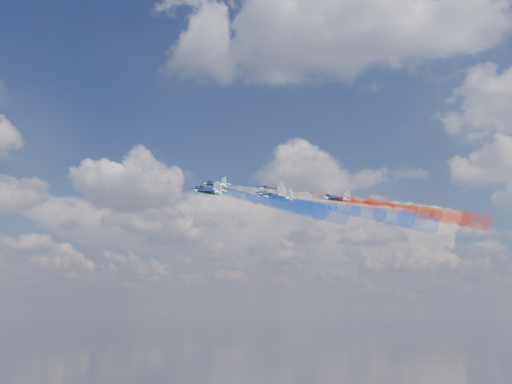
% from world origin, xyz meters
% --- Properties ---
extents(jet_lead, '(16.77, 15.57, 7.90)m').
position_xyz_m(jet_lead, '(-10.48, 9.00, 165.22)').
color(jet_lead, black).
extents(trail_lead, '(36.74, 22.47, 15.00)m').
position_xyz_m(trail_lead, '(11.36, -2.44, 158.55)').
color(trail_lead, white).
extents(jet_inner_left, '(16.77, 15.57, 7.90)m').
position_xyz_m(jet_inner_left, '(-7.03, -6.17, 160.12)').
color(jet_inner_left, black).
extents(trail_inner_left, '(36.74, 22.47, 15.00)m').
position_xyz_m(trail_inner_left, '(14.81, -17.61, 153.45)').
color(trail_inner_left, blue).
extents(jet_inner_right, '(16.77, 15.57, 7.90)m').
position_xyz_m(jet_inner_right, '(6.54, 14.20, 163.53)').
color(jet_inner_right, black).
extents(trail_inner_right, '(36.74, 22.47, 15.00)m').
position_xyz_m(trail_inner_right, '(28.38, 2.76, 156.85)').
color(trail_inner_right, red).
extents(jet_outer_left, '(16.77, 15.57, 7.90)m').
position_xyz_m(jet_outer_left, '(-0.62, -20.68, 156.23)').
color(jet_outer_left, black).
extents(trail_outer_left, '(36.74, 22.47, 15.00)m').
position_xyz_m(trail_outer_left, '(21.22, -32.12, 149.56)').
color(trail_outer_left, blue).
extents(jet_center_third, '(16.77, 15.57, 7.90)m').
position_xyz_m(jet_center_third, '(11.65, -3.19, 157.94)').
color(jet_center_third, black).
extents(trail_center_third, '(36.74, 22.47, 15.00)m').
position_xyz_m(trail_center_third, '(33.49, -14.64, 151.27)').
color(trail_center_third, white).
extents(jet_outer_right, '(16.77, 15.57, 7.90)m').
position_xyz_m(jet_outer_right, '(21.17, 17.13, 160.81)').
color(jet_outer_right, black).
extents(trail_outer_right, '(36.74, 22.47, 15.00)m').
position_xyz_m(trail_outer_right, '(43.01, 5.68, 154.14)').
color(trail_outer_right, red).
extents(jet_rear_left, '(16.77, 15.57, 7.90)m').
position_xyz_m(jet_rear_left, '(17.08, -16.74, 154.17)').
color(jet_rear_left, black).
extents(trail_rear_left, '(36.74, 22.47, 15.00)m').
position_xyz_m(trail_rear_left, '(38.92, -28.18, 147.49)').
color(trail_rear_left, blue).
extents(jet_rear_right, '(16.77, 15.57, 7.90)m').
position_xyz_m(jet_rear_right, '(29.03, 1.66, 156.78)').
color(jet_rear_right, black).
extents(trail_rear_right, '(36.74, 22.47, 15.00)m').
position_xyz_m(trail_rear_right, '(50.87, -9.78, 150.11)').
color(trail_rear_right, red).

